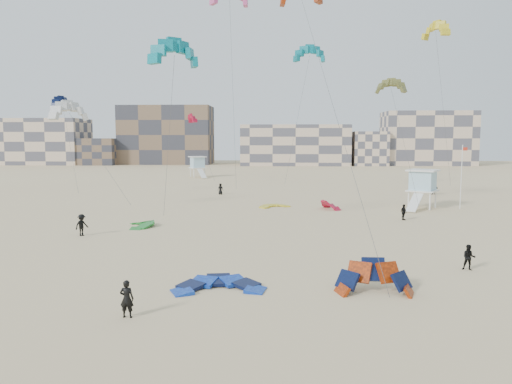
{
  "coord_description": "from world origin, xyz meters",
  "views": [
    {
      "loc": [
        5.59,
        -21.91,
        8.15
      ],
      "look_at": [
        4.24,
        6.0,
        5.11
      ],
      "focal_mm": 35.0,
      "sensor_mm": 36.0,
      "label": 1
    }
  ],
  "objects_px": {
    "kitesurfer_main": "(127,299)",
    "lifeguard_tower_near": "(423,189)",
    "kite_ground_orange": "(375,293)",
    "kite_ground_blue": "(219,289)"
  },
  "relations": [
    {
      "from": "kite_ground_blue",
      "to": "kitesurfer_main",
      "type": "xyz_separation_m",
      "value": [
        -3.65,
        -4.44,
        0.87
      ]
    },
    {
      "from": "lifeguard_tower_near",
      "to": "kitesurfer_main",
      "type": "bearing_deg",
      "value": -91.43
    },
    {
      "from": "kitesurfer_main",
      "to": "lifeguard_tower_near",
      "type": "distance_m",
      "value": 43.56
    },
    {
      "from": "kite_ground_blue",
      "to": "kitesurfer_main",
      "type": "distance_m",
      "value": 5.82
    },
    {
      "from": "lifeguard_tower_near",
      "to": "kite_ground_orange",
      "type": "bearing_deg",
      "value": -78.31
    },
    {
      "from": "kite_ground_blue",
      "to": "kite_ground_orange",
      "type": "bearing_deg",
      "value": -10.03
    },
    {
      "from": "kite_ground_blue",
      "to": "lifeguard_tower_near",
      "type": "relative_size",
      "value": 0.69
    },
    {
      "from": "kite_ground_orange",
      "to": "lifeguard_tower_near",
      "type": "xyz_separation_m",
      "value": [
        11.52,
        32.53,
        2.23
      ]
    },
    {
      "from": "kite_ground_orange",
      "to": "kitesurfer_main",
      "type": "height_order",
      "value": "kite_ground_orange"
    },
    {
      "from": "kite_ground_orange",
      "to": "lifeguard_tower_near",
      "type": "distance_m",
      "value": 34.58
    }
  ]
}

